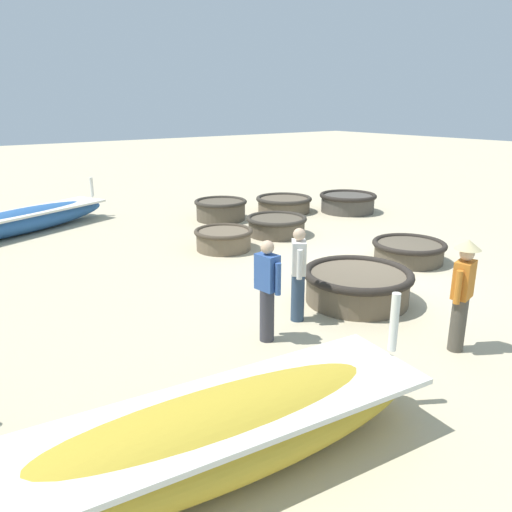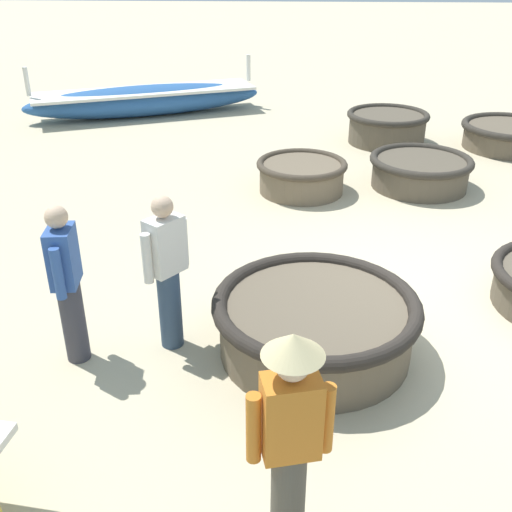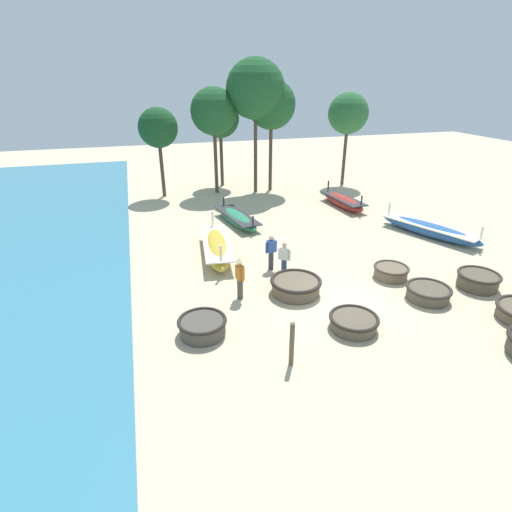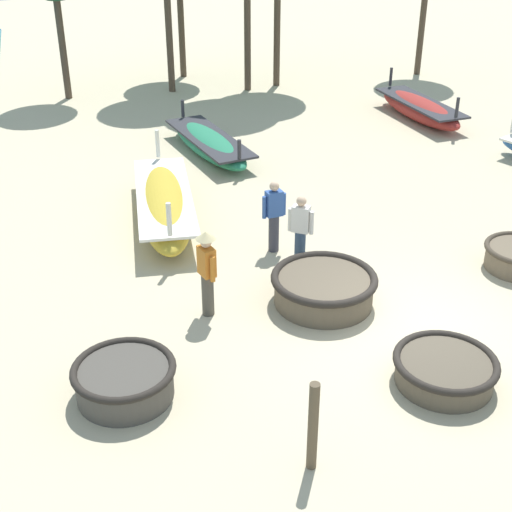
{
  "view_description": "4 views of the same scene",
  "coord_description": "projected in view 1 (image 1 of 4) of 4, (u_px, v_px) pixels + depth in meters",
  "views": [
    {
      "loc": [
        -6.79,
        7.77,
        3.46
      ],
      "look_at": [
        -0.82,
        3.31,
        1.16
      ],
      "focal_mm": 35.0,
      "sensor_mm": 36.0,
      "label": 1
    },
    {
      "loc": [
        -5.93,
        1.57,
        3.51
      ],
      "look_at": [
        -1.22,
        1.83,
        1.06
      ],
      "focal_mm": 42.0,
      "sensor_mm": 36.0,
      "label": 2
    },
    {
      "loc": [
        -6.48,
        -11.16,
        7.66
      ],
      "look_at": [
        -2.28,
        2.76,
        1.08
      ],
      "focal_mm": 28.0,
      "sensor_mm": 36.0,
      "label": 3
    },
    {
      "loc": [
        -5.6,
        -9.18,
        7.1
      ],
      "look_at": [
        -2.21,
        2.06,
        0.75
      ],
      "focal_mm": 50.0,
      "sensor_mm": 36.0,
      "label": 4
    }
  ],
  "objects": [
    {
      "name": "ground_plane",
      "position": [
        357.0,
        271.0,
        10.66
      ],
      "size": [
        80.0,
        80.0,
        0.0
      ],
      "primitive_type": "plane",
      "color": "#C6B793"
    },
    {
      "name": "coracle_far_right",
      "position": [
        221.0,
        209.0,
        15.3
      ],
      "size": [
        1.61,
        1.61,
        0.62
      ],
      "color": "brown",
      "rests_on": "ground"
    },
    {
      "name": "coracle_weathered",
      "position": [
        348.0,
        202.0,
        16.41
      ],
      "size": [
        1.86,
        1.86,
        0.61
      ],
      "color": "#4C473F",
      "rests_on": "ground"
    },
    {
      "name": "coracle_beside_post",
      "position": [
        409.0,
        250.0,
        11.29
      ],
      "size": [
        1.64,
        1.64,
        0.47
      ],
      "color": "brown",
      "rests_on": "ground"
    },
    {
      "name": "coracle_front_right",
      "position": [
        357.0,
        284.0,
        8.97
      ],
      "size": [
        1.98,
        1.98,
        0.6
      ],
      "color": "brown",
      "rests_on": "ground"
    },
    {
      "name": "coracle_nearest",
      "position": [
        277.0,
        225.0,
        13.54
      ],
      "size": [
        1.65,
        1.65,
        0.51
      ],
      "color": "brown",
      "rests_on": "ground"
    },
    {
      "name": "coracle_upturned",
      "position": [
        284.0,
        203.0,
        16.46
      ],
      "size": [
        1.84,
        1.84,
        0.5
      ],
      "color": "brown",
      "rests_on": "ground"
    },
    {
      "name": "coracle_tilted",
      "position": [
        224.0,
        238.0,
        12.2
      ],
      "size": [
        1.44,
        1.44,
        0.51
      ],
      "color": "brown",
      "rests_on": "ground"
    },
    {
      "name": "long_boat_blue_hull",
      "position": [
        23.0,
        220.0,
        13.75
      ],
      "size": [
        3.11,
        5.46,
        1.23
      ],
      "color": "#285693",
      "rests_on": "ground"
    },
    {
      "name": "long_boat_green_hull",
      "position": [
        216.0,
        435.0,
        4.78
      ],
      "size": [
        1.76,
        4.99,
        1.43
      ],
      "color": "gold",
      "rests_on": "ground"
    },
    {
      "name": "fisherman_by_coracle",
      "position": [
        298.0,
        272.0,
        8.05
      ],
      "size": [
        0.44,
        0.38,
        1.57
      ],
      "color": "#2D425B",
      "rests_on": "ground"
    },
    {
      "name": "fisherman_with_hat",
      "position": [
        463.0,
        288.0,
        7.01
      ],
      "size": [
        0.36,
        0.52,
        1.67
      ],
      "color": "#4C473D",
      "rests_on": "ground"
    },
    {
      "name": "fisherman_standing_left",
      "position": [
        267.0,
        288.0,
        7.35
      ],
      "size": [
        0.53,
        0.26,
        1.57
      ],
      "color": "#383842",
      "rests_on": "ground"
    }
  ]
}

